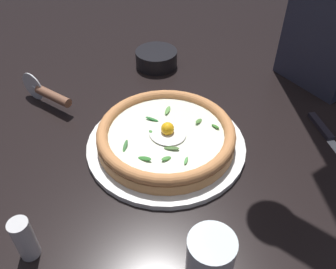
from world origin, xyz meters
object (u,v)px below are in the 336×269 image
(pizza_cutter, at_px, (48,94))
(pepper_shaker, at_px, (24,239))
(side_bowl, at_px, (156,58))
(drinking_glass, at_px, (209,265))
(pizza, at_px, (168,134))
(table_knife, at_px, (327,135))

(pizza_cutter, xyz_separation_m, pepper_shaker, (-0.36, 0.19, 0.00))
(side_bowl, bearing_deg, pizza_cutter, 90.23)
(pizza_cutter, height_order, drinking_glass, drinking_glass)
(pepper_shaker, bearing_deg, side_bowl, -54.70)
(pizza, xyz_separation_m, table_knife, (-0.19, -0.30, -0.03))
(side_bowl, xyz_separation_m, pizza_cutter, (-0.00, 0.32, 0.01))
(table_knife, xyz_separation_m, drinking_glass, (-0.09, 0.43, 0.04))
(pizza_cutter, height_order, pepper_shaker, pepper_shaker)
(pizza, distance_m, table_knife, 0.36)
(pizza_cutter, bearing_deg, table_knife, -137.06)
(table_knife, bearing_deg, side_bowl, 14.47)
(pizza, xyz_separation_m, pepper_shaker, (-0.07, 0.33, 0.01))
(pizza, bearing_deg, side_bowl, -31.43)
(drinking_glass, bearing_deg, pizza_cutter, 1.03)
(side_bowl, bearing_deg, drinking_glass, 151.21)
(table_knife, bearing_deg, drinking_glass, 101.28)
(pizza, xyz_separation_m, drinking_glass, (-0.27, 0.13, 0.01))
(table_knife, relative_size, drinking_glass, 1.88)
(side_bowl, height_order, pizza_cutter, pizza_cutter)
(pizza_cutter, relative_size, drinking_glass, 1.45)
(pizza_cutter, xyz_separation_m, drinking_glass, (-0.56, -0.01, 0.01))
(pizza, xyz_separation_m, pizza_cutter, (0.29, 0.14, 0.00))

